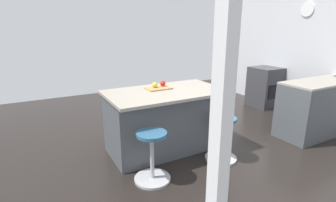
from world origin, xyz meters
The scene contains 10 objects.
ground_plane centered at (0.00, 0.00, 0.00)m, with size 8.10×8.10×0.00m, color black.
interior_partition_left centered at (-3.11, 0.00, 1.49)m, with size 0.15×4.82×2.98m.
sink_cabinet centered at (-2.77, 0.57, 0.47)m, with size 2.44×0.60×1.21m.
oven_range centered at (-2.76, -1.00, 0.45)m, with size 0.60×0.61×0.90m.
kitchen_island centered at (0.28, -0.16, 0.46)m, with size 1.69×0.99×0.91m.
stool_by_window centered at (-0.25, 0.51, 0.29)m, with size 0.44×0.44×0.62m.
stool_middle centered at (0.81, 0.51, 0.29)m, with size 0.44×0.44×0.62m.
cutting_board centered at (0.33, -0.27, 0.92)m, with size 0.36×0.24×0.02m, color tan.
apple_red centered at (0.23, -0.32, 0.97)m, with size 0.08×0.08×0.08m, color red.
apple_yellow centered at (0.37, -0.29, 0.97)m, with size 0.08×0.08×0.08m, color gold.
Camera 1 is at (1.96, 3.02, 1.80)m, focal length 27.66 mm.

